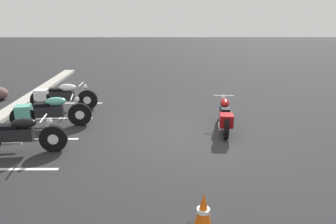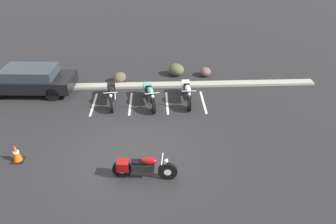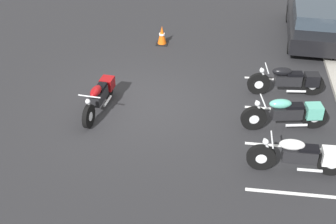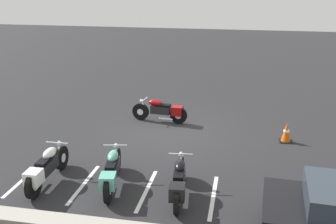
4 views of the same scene
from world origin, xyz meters
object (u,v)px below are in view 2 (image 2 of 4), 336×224
at_px(car_black, 29,80).
at_px(parked_bike_1, 150,94).
at_px(parked_bike_0, 111,93).
at_px(traffic_cone, 16,153).
at_px(landscape_rock_0, 120,77).
at_px(motorcycle_maroon_featured, 141,167).
at_px(parked_bike_2, 187,92).
at_px(landscape_rock_1, 176,70).
at_px(landscape_rock_2, 205,72).

bearing_deg(car_black, parked_bike_1, 170.57).
height_order(parked_bike_0, traffic_cone, parked_bike_0).
height_order(car_black, landscape_rock_0, car_black).
xyz_separation_m(car_black, traffic_cone, (1.16, -5.27, -0.36)).
height_order(car_black, traffic_cone, car_black).
bearing_deg(motorcycle_maroon_featured, parked_bike_1, 93.29).
height_order(motorcycle_maroon_featured, parked_bike_2, parked_bike_2).
relative_size(motorcycle_maroon_featured, landscape_rock_0, 2.75).
distance_m(landscape_rock_0, landscape_rock_1, 3.06).
bearing_deg(landscape_rock_1, landscape_rock_0, -165.95).
distance_m(landscape_rock_2, traffic_cone, 10.18).
relative_size(motorcycle_maroon_featured, car_black, 0.48).
relative_size(motorcycle_maroon_featured, parked_bike_2, 0.95).
distance_m(car_black, traffic_cone, 5.41).
distance_m(landscape_rock_1, traffic_cone, 9.21).
xyz_separation_m(parked_bike_0, car_black, (-4.03, 1.15, 0.22)).
xyz_separation_m(motorcycle_maroon_featured, car_black, (-5.52, 6.34, 0.24)).
relative_size(landscape_rock_0, landscape_rock_2, 1.12).
xyz_separation_m(parked_bike_2, landscape_rock_2, (1.24, 2.70, -0.23)).
bearing_deg(landscape_rock_1, motorcycle_maroon_featured, -101.62).
relative_size(parked_bike_1, car_black, 0.51).
relative_size(landscape_rock_2, traffic_cone, 1.03).
distance_m(parked_bike_0, landscape_rock_0, 2.13).
xyz_separation_m(parked_bike_0, traffic_cone, (-2.87, -4.12, -0.14)).
height_order(parked_bike_0, landscape_rock_1, parked_bike_0).
xyz_separation_m(motorcycle_maroon_featured, landscape_rock_1, (1.65, 8.04, -0.13)).
relative_size(parked_bike_1, traffic_cone, 3.33).
xyz_separation_m(parked_bike_0, parked_bike_1, (1.74, -0.16, 0.01)).
bearing_deg(landscape_rock_2, traffic_cone, -138.04).
bearing_deg(parked_bike_2, landscape_rock_2, 154.52).
bearing_deg(parked_bike_2, car_black, -99.55).
xyz_separation_m(parked_bike_0, landscape_rock_1, (3.15, 2.85, -0.14)).
bearing_deg(landscape_rock_0, parked_bike_2, -32.96).
bearing_deg(parked_bike_1, car_black, -112.99).
height_order(landscape_rock_1, landscape_rock_2, landscape_rock_1).
bearing_deg(motorcycle_maroon_featured, landscape_rock_2, 73.87).
bearing_deg(parked_bike_1, traffic_cone, -59.45).
xyz_separation_m(car_black, landscape_rock_0, (4.21, 0.96, -0.42)).
relative_size(landscape_rock_1, traffic_cone, 1.31).
relative_size(car_black, landscape_rock_1, 5.01).
bearing_deg(parked_bike_0, parked_bike_1, 78.94).
relative_size(parked_bike_1, landscape_rock_2, 3.24).
height_order(parked_bike_0, parked_bike_2, parked_bike_2).
height_order(parked_bike_0, parked_bike_1, parked_bike_1).
distance_m(parked_bike_0, parked_bike_2, 3.46).
bearing_deg(traffic_cone, motorcycle_maroon_featured, -13.73).
relative_size(parked_bike_1, landscape_rock_0, 2.89).
relative_size(parked_bike_1, parked_bike_2, 0.99).
distance_m(landscape_rock_0, traffic_cone, 6.94).
distance_m(motorcycle_maroon_featured, parked_bike_1, 5.03).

